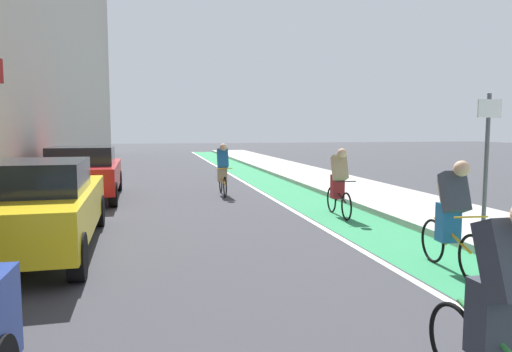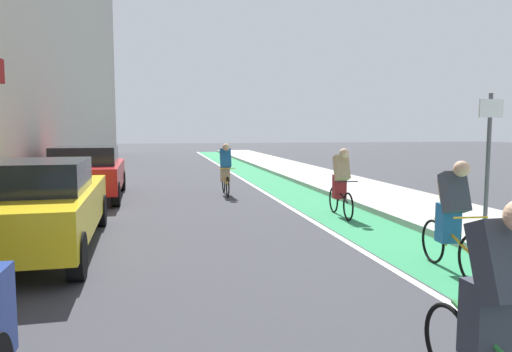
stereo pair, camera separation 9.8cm
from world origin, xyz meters
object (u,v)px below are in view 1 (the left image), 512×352
at_px(cyclist_mid, 452,213).
at_px(cyclist_trailing, 339,182).
at_px(parked_sedan_red, 83,172).
at_px(cyclist_far, 223,168).
at_px(street_sign_post, 487,153).
at_px(parked_sedan_yellow_cab, 32,205).
at_px(cyclist_lead, 502,307).

height_order(cyclist_mid, cyclist_trailing, cyclist_mid).
height_order(parked_sedan_red, cyclist_mid, cyclist_mid).
xyz_separation_m(cyclist_mid, cyclist_trailing, (0.10, 4.44, -0.04)).
xyz_separation_m(cyclist_trailing, cyclist_far, (-2.12, 4.12, 0.04)).
height_order(cyclist_mid, street_sign_post, street_sign_post).
distance_m(parked_sedan_yellow_cab, cyclist_mid, 6.57).
height_order(parked_sedan_red, cyclist_far, cyclist_far).
bearing_deg(parked_sedan_yellow_cab, parked_sedan_red, 90.00).
relative_size(cyclist_mid, street_sign_post, 0.69).
xyz_separation_m(parked_sedan_yellow_cab, parked_sedan_red, (-0.00, 6.07, -0.00)).
relative_size(cyclist_lead, cyclist_mid, 0.98).
bearing_deg(parked_sedan_red, cyclist_mid, -54.53).
bearing_deg(cyclist_far, cyclist_mid, -76.71).
height_order(cyclist_trailing, street_sign_post, street_sign_post).
bearing_deg(street_sign_post, cyclist_mid, -141.80).
xyz_separation_m(parked_sedan_yellow_cab, cyclist_mid, (6.09, -2.47, 0.06)).
relative_size(cyclist_lead, cyclist_trailing, 1.00).
xyz_separation_m(cyclist_mid, cyclist_far, (-2.02, 8.56, -0.00)).
bearing_deg(parked_sedan_yellow_cab, cyclist_lead, -52.43).
xyz_separation_m(parked_sedan_red, cyclist_mid, (6.09, -8.55, 0.06)).
bearing_deg(parked_sedan_red, cyclist_far, 0.20).
height_order(cyclist_trailing, cyclist_far, cyclist_trailing).
height_order(cyclist_mid, cyclist_far, cyclist_mid).
bearing_deg(parked_sedan_red, cyclist_trailing, -33.56).
bearing_deg(street_sign_post, parked_sedan_yellow_cab, 169.39).
bearing_deg(parked_sedan_red, parked_sedan_yellow_cab, -90.00).
bearing_deg(parked_sedan_yellow_cab, cyclist_trailing, 17.60).
height_order(parked_sedan_yellow_cab, parked_sedan_red, same).
xyz_separation_m(cyclist_far, street_sign_post, (3.39, -7.48, 0.78)).
distance_m(parked_sedan_yellow_cab, cyclist_far, 7.32).
relative_size(parked_sedan_yellow_cab, parked_sedan_red, 1.07).
distance_m(cyclist_mid, cyclist_trailing, 4.44).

